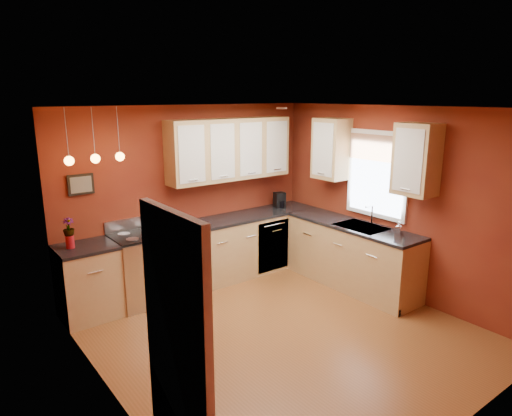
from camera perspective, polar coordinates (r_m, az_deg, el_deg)
floor at (r=5.59m, az=3.31°, el=-15.33°), size 4.20×4.20×0.00m
ceiling at (r=4.88m, az=3.75°, el=12.35°), size 4.00×4.20×0.02m
wall_back at (r=6.76m, az=-8.21°, el=1.58°), size 4.00×0.02×2.60m
wall_front at (r=3.85m, az=24.71°, el=-9.30°), size 4.00×0.02×2.60m
wall_left at (r=4.13m, az=-18.16°, el=-7.13°), size 0.02×4.20×2.60m
wall_right at (r=6.53m, az=16.91°, el=0.67°), size 0.02×4.20×2.60m
base_cabinets_back_left at (r=6.13m, az=-20.19°, el=-8.81°), size 0.70×0.60×0.90m
base_cabinets_back_right at (r=7.12m, az=-1.64°, el=-4.74°), size 2.54×0.60×0.90m
base_cabinets_right at (r=6.81m, az=11.84°, el=-5.95°), size 0.60×2.10×0.90m
counter_back_left at (r=5.97m, az=-20.57°, el=-4.64°), size 0.70×0.62×0.04m
counter_back_right at (r=6.98m, az=-1.66°, el=-1.09°), size 2.54×0.62×0.04m
counter_right at (r=6.66m, az=12.04°, el=-2.14°), size 0.62×2.10×0.04m
gas_range at (r=6.35m, az=-13.90°, el=-7.25°), size 0.76×0.64×1.11m
dishwasher_front at (r=7.12m, az=2.16°, el=-4.75°), size 0.60×0.02×0.80m
sink at (r=6.57m, az=13.04°, el=-2.46°), size 0.50×0.70×0.33m
window at (r=6.61m, az=14.92°, el=4.40°), size 0.06×1.02×1.22m
door_left_wall at (r=3.25m, az=-9.72°, el=-17.98°), size 0.12×0.82×2.05m
upper_cabinets_back at (r=6.82m, az=-3.24°, el=7.35°), size 2.00×0.35×0.90m
upper_cabinets_right at (r=6.47m, az=14.07°, el=6.60°), size 0.35×1.95×0.90m
wall_picture at (r=6.09m, az=-21.05°, el=2.77°), size 0.32×0.03×0.26m
pendant_lights at (r=5.75m, az=-19.45°, el=5.92°), size 0.71×0.11×0.66m
red_canister at (r=6.39m, az=-10.43°, el=-1.76°), size 0.11×0.11×0.17m
red_vase at (r=5.93m, az=-22.23°, el=-3.92°), size 0.10×0.10×0.16m
flowers at (r=5.88m, az=-22.39°, el=-2.28°), size 0.14×0.14×0.23m
coffee_maker at (r=7.46m, az=2.98°, el=0.95°), size 0.20×0.19×0.25m
soap_pump at (r=6.29m, az=17.44°, el=-2.42°), size 0.09×0.09×0.18m
dish_towel at (r=6.10m, az=-11.64°, el=-7.63°), size 0.22×0.01×0.29m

